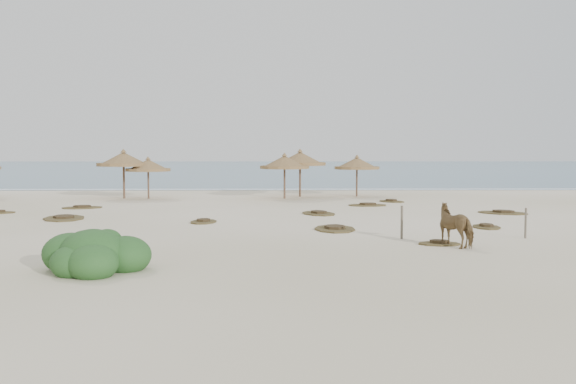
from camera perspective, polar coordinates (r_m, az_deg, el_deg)
ground at (r=24.14m, az=-2.27°, el=-3.84°), size 160.00×160.00×0.00m
ocean at (r=98.97m, az=-1.18°, el=2.09°), size 200.00×100.00×0.01m
foam_line at (r=50.02m, az=-1.52°, el=0.23°), size 70.00×0.60×0.01m
palapa_1 at (r=42.54m, az=-14.41°, el=2.78°), size 4.20×4.20×3.20m
palapa_2 at (r=41.96m, az=-12.33°, el=2.28°), size 3.60×3.60×2.71m
palapa_3 at (r=42.64m, az=1.08°, el=2.92°), size 4.48×4.48×3.21m
palapa_4 at (r=41.02m, az=-0.31°, el=2.60°), size 3.86×3.86×2.95m
palapa_5 at (r=43.08m, az=6.15°, el=2.50°), size 3.19×3.19×2.81m
horse at (r=21.97m, az=14.80°, el=-2.87°), size 1.55×1.85×1.43m
fence_post_near at (r=23.36m, az=10.08°, el=-2.68°), size 0.09×0.09×1.20m
fence_post_far at (r=24.74m, az=20.37°, el=-2.61°), size 0.09×0.09×1.10m
bush at (r=17.81m, az=-16.87°, el=-5.42°), size 2.94×2.58×1.31m
scrub_1 at (r=31.27m, az=-19.29°, el=-2.18°), size 2.50×3.21×0.16m
scrub_2 at (r=28.37m, az=-7.53°, el=-2.60°), size 1.31×1.85×0.16m
scrub_3 at (r=31.65m, az=2.73°, el=-1.88°), size 2.16×2.67×0.16m
scrub_4 at (r=27.52m, az=17.21°, el=-2.94°), size 1.17×1.73×0.16m
scrub_5 at (r=33.67m, az=18.57°, el=-1.74°), size 2.92×2.61×0.16m
scrub_6 at (r=36.40m, az=-17.83°, el=-1.30°), size 2.45×1.94×0.16m
scrub_7 at (r=36.42m, az=7.09°, el=-1.14°), size 2.27×1.54×0.16m
scrub_9 at (r=25.75m, az=4.18°, el=-3.24°), size 1.68×2.54×0.16m
scrub_10 at (r=39.16m, az=9.18°, el=-0.80°), size 1.99×2.10×0.16m
scrub_11 at (r=20.90m, az=-17.42°, el=-5.11°), size 2.17×1.90×0.16m
scrub_12 at (r=22.35m, az=13.28°, el=-4.45°), size 1.51×1.06×0.16m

